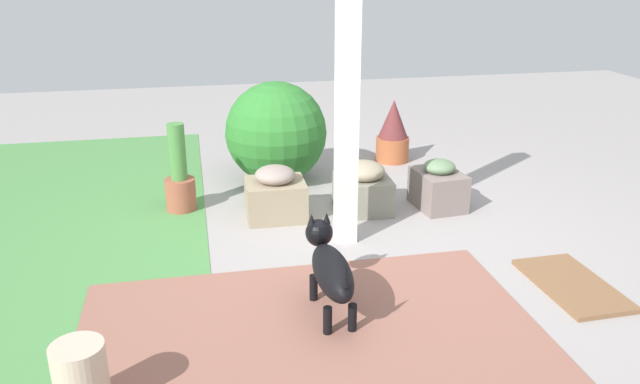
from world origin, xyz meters
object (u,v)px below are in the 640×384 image
(stone_planter_nearest, at_px, (438,186))
(ceramic_urn, at_px, (81,379))
(stone_planter_mid, at_px, (275,195))
(terracotta_pot_spiky, at_px, (393,132))
(doormat, at_px, (572,285))
(porch_pillar, at_px, (347,89))
(terracotta_pot_tall, at_px, (180,180))
(stone_planter_near, at_px, (363,188))
(round_shrub, at_px, (276,132))
(dog, at_px, (330,267))

(stone_planter_nearest, relative_size, ceramic_urn, 1.37)
(stone_planter_mid, height_order, terracotta_pot_spiky, terracotta_pot_spiky)
(terracotta_pot_spiky, bearing_deg, doormat, -173.40)
(porch_pillar, height_order, terracotta_pot_tall, porch_pillar)
(porch_pillar, relative_size, terracotta_pot_tall, 3.07)
(doormat, bearing_deg, stone_planter_near, 32.47)
(ceramic_urn, distance_m, doormat, 2.76)
(stone_planter_mid, bearing_deg, stone_planter_nearest, -92.15)
(stone_planter_near, distance_m, round_shrub, 1.02)
(dog, bearing_deg, ceramic_urn, 115.66)
(dog, distance_m, doormat, 1.50)
(terracotta_pot_tall, height_order, ceramic_urn, terracotta_pot_tall)
(stone_planter_mid, xyz_separation_m, ceramic_urn, (-1.99, 1.11, -0.01))
(porch_pillar, bearing_deg, stone_planter_mid, 39.89)
(ceramic_urn, bearing_deg, dog, -64.34)
(porch_pillar, bearing_deg, stone_planter_nearest, -62.28)
(stone_planter_mid, relative_size, terracotta_pot_spiky, 0.75)
(ceramic_urn, bearing_deg, stone_planter_mid, -29.08)
(terracotta_pot_tall, bearing_deg, porch_pillar, -125.57)
(round_shrub, relative_size, terracotta_pot_tall, 1.27)
(round_shrub, xyz_separation_m, terracotta_pot_spiky, (0.34, -1.16, -0.15))
(stone_planter_near, height_order, terracotta_pot_spiky, terracotta_pot_spiky)
(stone_planter_near, xyz_separation_m, dog, (-1.41, 0.57, 0.10))
(stone_planter_near, height_order, stone_planter_mid, stone_planter_mid)
(round_shrub, relative_size, ceramic_urn, 2.60)
(doormat, bearing_deg, ceramic_urn, 101.95)
(porch_pillar, distance_m, ceramic_urn, 2.31)
(porch_pillar, distance_m, dog, 1.24)
(round_shrub, height_order, dog, round_shrub)
(stone_planter_nearest, relative_size, terracotta_pot_spiky, 0.78)
(terracotta_pot_tall, height_order, terracotta_pot_spiky, terracotta_pot_tall)
(stone_planter_near, relative_size, stone_planter_mid, 0.97)
(porch_pillar, height_order, dog, porch_pillar)
(stone_planter_mid, relative_size, ceramic_urn, 1.32)
(stone_planter_near, distance_m, doormat, 1.70)
(stone_planter_nearest, bearing_deg, round_shrub, 52.55)
(stone_planter_mid, bearing_deg, round_shrub, -8.57)
(terracotta_pot_tall, height_order, doormat, terracotta_pot_tall)
(porch_pillar, xyz_separation_m, stone_planter_near, (0.50, -0.26, -0.87))
(stone_planter_near, xyz_separation_m, doormat, (-1.43, -0.91, -0.17))
(porch_pillar, height_order, terracotta_pot_spiky, porch_pillar)
(stone_planter_near, distance_m, terracotta_pot_spiky, 1.32)
(terracotta_pot_spiky, distance_m, ceramic_urn, 3.97)
(terracotta_pot_tall, xyz_separation_m, terracotta_pot_spiky, (0.87, -1.98, 0.04))
(stone_planter_nearest, distance_m, doormat, 1.42)
(stone_planter_mid, bearing_deg, doormat, -131.88)
(stone_planter_nearest, bearing_deg, dog, 139.51)
(porch_pillar, xyz_separation_m, terracotta_pot_spiky, (1.66, -0.87, -0.77))
(terracotta_pot_spiky, bearing_deg, stone_planter_mid, 132.25)
(porch_pillar, relative_size, round_shrub, 2.43)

